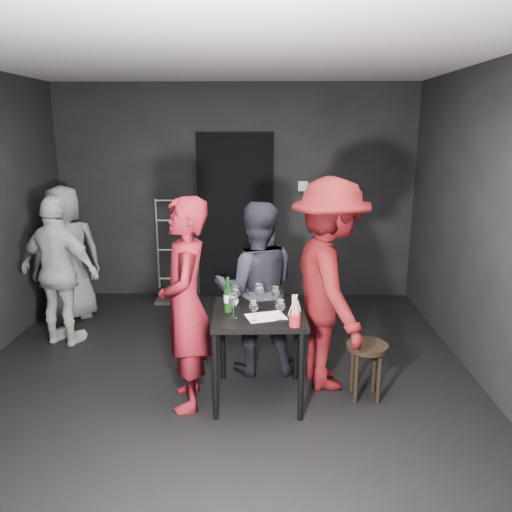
{
  "coord_description": "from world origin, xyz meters",
  "views": [
    {
      "loc": [
        0.4,
        -3.82,
        2.14
      ],
      "look_at": [
        0.31,
        0.25,
        1.1
      ],
      "focal_mm": 35.0,
      "sensor_mm": 36.0,
      "label": 1
    }
  ],
  "objects_px": {
    "bystander_grey": "(66,252)",
    "stool": "(367,355)",
    "server_red": "(185,293)",
    "wine_bottle": "(228,298)",
    "breadstick_cup": "(295,311)",
    "woman_black": "(256,286)",
    "bystander_cream": "(60,270)",
    "hand_truck": "(174,283)",
    "tasting_table": "(259,323)",
    "man_maroon": "(330,266)"
  },
  "relations": [
    {
      "from": "bystander_grey",
      "to": "stool",
      "type": "bearing_deg",
      "value": 117.96
    },
    {
      "from": "stool",
      "to": "server_red",
      "type": "height_order",
      "value": "server_red"
    },
    {
      "from": "stool",
      "to": "server_red",
      "type": "bearing_deg",
      "value": -175.31
    },
    {
      "from": "wine_bottle",
      "to": "breadstick_cup",
      "type": "distance_m",
      "value": 0.58
    },
    {
      "from": "woman_black",
      "to": "bystander_cream",
      "type": "bearing_deg",
      "value": -19.32
    },
    {
      "from": "server_red",
      "to": "bystander_grey",
      "type": "distance_m",
      "value": 2.46
    },
    {
      "from": "hand_truck",
      "to": "bystander_grey",
      "type": "bearing_deg",
      "value": -149.95
    },
    {
      "from": "hand_truck",
      "to": "breadstick_cup",
      "type": "distance_m",
      "value": 3.09
    },
    {
      "from": "tasting_table",
      "to": "wine_bottle",
      "type": "height_order",
      "value": "wine_bottle"
    },
    {
      "from": "server_red",
      "to": "hand_truck",
      "type": "bearing_deg",
      "value": -175.78
    },
    {
      "from": "tasting_table",
      "to": "bystander_cream",
      "type": "distance_m",
      "value": 2.27
    },
    {
      "from": "bystander_grey",
      "to": "wine_bottle",
      "type": "xyz_separation_m",
      "value": [
        1.97,
        -1.73,
        0.06
      ]
    },
    {
      "from": "hand_truck",
      "to": "man_maroon",
      "type": "height_order",
      "value": "man_maroon"
    },
    {
      "from": "hand_truck",
      "to": "tasting_table",
      "type": "bearing_deg",
      "value": -66.47
    },
    {
      "from": "breadstick_cup",
      "to": "woman_black",
      "type": "bearing_deg",
      "value": 110.47
    },
    {
      "from": "bystander_cream",
      "to": "bystander_grey",
      "type": "bearing_deg",
      "value": -56.37
    },
    {
      "from": "bystander_cream",
      "to": "woman_black",
      "type": "bearing_deg",
      "value": -177.82
    },
    {
      "from": "tasting_table",
      "to": "breadstick_cup",
      "type": "relative_size",
      "value": 2.95
    },
    {
      "from": "man_maroon",
      "to": "wine_bottle",
      "type": "distance_m",
      "value": 0.88
    },
    {
      "from": "woman_black",
      "to": "man_maroon",
      "type": "bearing_deg",
      "value": 154.16
    },
    {
      "from": "hand_truck",
      "to": "woman_black",
      "type": "height_order",
      "value": "woman_black"
    },
    {
      "from": "hand_truck",
      "to": "woman_black",
      "type": "distance_m",
      "value": 2.26
    },
    {
      "from": "man_maroon",
      "to": "wine_bottle",
      "type": "relative_size",
      "value": 7.5
    },
    {
      "from": "hand_truck",
      "to": "man_maroon",
      "type": "relative_size",
      "value": 0.62
    },
    {
      "from": "bystander_grey",
      "to": "breadstick_cup",
      "type": "xyz_separation_m",
      "value": [
        2.47,
        -2.02,
        0.07
      ]
    },
    {
      "from": "tasting_table",
      "to": "wine_bottle",
      "type": "distance_m",
      "value": 0.32
    },
    {
      "from": "hand_truck",
      "to": "stool",
      "type": "bearing_deg",
      "value": -51.57
    },
    {
      "from": "breadstick_cup",
      "to": "hand_truck",
      "type": "bearing_deg",
      "value": 117.55
    },
    {
      "from": "hand_truck",
      "to": "man_maroon",
      "type": "bearing_deg",
      "value": -53.04
    },
    {
      "from": "hand_truck",
      "to": "server_red",
      "type": "relative_size",
      "value": 0.7
    },
    {
      "from": "hand_truck",
      "to": "bystander_cream",
      "type": "bearing_deg",
      "value": -124.84
    },
    {
      "from": "tasting_table",
      "to": "server_red",
      "type": "height_order",
      "value": "server_red"
    },
    {
      "from": "stool",
      "to": "breadstick_cup",
      "type": "xyz_separation_m",
      "value": [
        -0.6,
        -0.31,
        0.49
      ]
    },
    {
      "from": "woman_black",
      "to": "bystander_cream",
      "type": "relative_size",
      "value": 1.03
    },
    {
      "from": "tasting_table",
      "to": "hand_truck",
      "type": "bearing_deg",
      "value": 115.33
    },
    {
      "from": "wine_bottle",
      "to": "bystander_grey",
      "type": "bearing_deg",
      "value": 138.69
    },
    {
      "from": "woman_black",
      "to": "stool",
      "type": "bearing_deg",
      "value": 147.83
    },
    {
      "from": "man_maroon",
      "to": "wine_bottle",
      "type": "xyz_separation_m",
      "value": [
        -0.82,
        -0.26,
        -0.2
      ]
    },
    {
      "from": "stool",
      "to": "wine_bottle",
      "type": "relative_size",
      "value": 1.67
    },
    {
      "from": "breadstick_cup",
      "to": "man_maroon",
      "type": "bearing_deg",
      "value": 60.69
    },
    {
      "from": "stool",
      "to": "wine_bottle",
      "type": "height_order",
      "value": "wine_bottle"
    },
    {
      "from": "wine_bottle",
      "to": "server_red",
      "type": "bearing_deg",
      "value": -163.83
    },
    {
      "from": "woman_black",
      "to": "man_maroon",
      "type": "xyz_separation_m",
      "value": [
        0.61,
        -0.24,
        0.26
      ]
    },
    {
      "from": "stool",
      "to": "bystander_grey",
      "type": "height_order",
      "value": "bystander_grey"
    },
    {
      "from": "man_maroon",
      "to": "tasting_table",
      "type": "bearing_deg",
      "value": 102.43
    },
    {
      "from": "hand_truck",
      "to": "stool",
      "type": "height_order",
      "value": "hand_truck"
    },
    {
      "from": "man_maroon",
      "to": "bystander_grey",
      "type": "xyz_separation_m",
      "value": [
        -2.78,
        1.46,
        -0.26
      ]
    },
    {
      "from": "man_maroon",
      "to": "breadstick_cup",
      "type": "relative_size",
      "value": 8.31
    },
    {
      "from": "hand_truck",
      "to": "bystander_cream",
      "type": "xyz_separation_m",
      "value": [
        -0.88,
        -1.35,
        0.54
      ]
    },
    {
      "from": "man_maroon",
      "to": "bystander_grey",
      "type": "distance_m",
      "value": 3.16
    }
  ]
}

